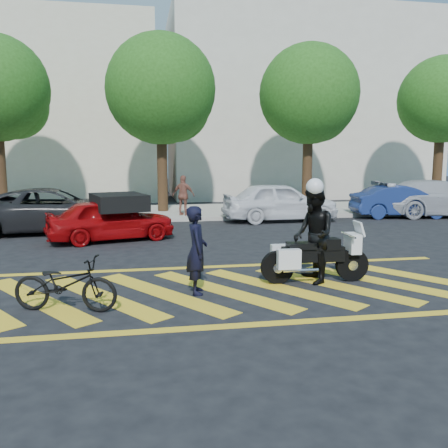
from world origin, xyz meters
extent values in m
plane|color=black|center=(0.00, 0.00, 0.00)|extent=(90.00, 90.00, 0.00)
cube|color=#9E998E|center=(0.00, 12.00, 0.07)|extent=(60.00, 5.00, 0.15)
cube|color=gold|center=(-2.80, 0.00, 0.00)|extent=(2.43, 3.21, 0.01)
cube|color=gold|center=(-1.70, 0.00, 0.00)|extent=(2.43, 3.21, 0.01)
cube|color=gold|center=(-0.60, 0.00, 0.00)|extent=(2.43, 3.21, 0.01)
cube|color=gold|center=(0.50, 0.00, 0.00)|extent=(2.43, 3.21, 0.01)
cube|color=gold|center=(1.60, 0.00, 0.00)|extent=(2.43, 3.21, 0.01)
cube|color=gold|center=(2.70, 0.00, 0.00)|extent=(2.43, 3.21, 0.01)
cube|color=gold|center=(3.80, 0.00, 0.00)|extent=(2.43, 3.21, 0.01)
cube|color=gold|center=(4.90, 0.00, 0.00)|extent=(2.43, 3.21, 0.01)
cube|color=gold|center=(0.00, -1.90, 0.00)|extent=(12.00, 0.20, 0.01)
cube|color=gold|center=(0.00, 1.90, 0.00)|extent=(12.00, 0.20, 0.01)
cube|color=beige|center=(-8.00, 21.00, 5.00)|extent=(16.00, 8.00, 10.00)
cube|color=beige|center=(9.00, 21.00, 5.50)|extent=(16.00, 8.00, 11.00)
cylinder|color=black|center=(-6.50, 12.00, 2.00)|extent=(0.44, 0.44, 4.00)
sphere|color=#224F15|center=(-5.90, 12.30, 4.53)|extent=(2.73, 2.73, 2.73)
cylinder|color=black|center=(0.00, 12.00, 2.00)|extent=(0.44, 0.44, 4.00)
sphere|color=#224F15|center=(0.00, 12.00, 5.26)|extent=(4.60, 4.60, 4.60)
sphere|color=#224F15|center=(0.60, 12.30, 4.58)|extent=(2.99, 2.99, 2.99)
cylinder|color=black|center=(6.50, 12.00, 2.00)|extent=(0.44, 0.44, 4.00)
sphere|color=#224F15|center=(6.50, 12.00, 5.21)|extent=(4.40, 4.40, 4.40)
sphere|color=#224F15|center=(7.10, 12.30, 4.55)|extent=(2.86, 2.86, 2.86)
cylinder|color=black|center=(13.00, 12.00, 2.00)|extent=(0.44, 0.44, 4.00)
sphere|color=#224F15|center=(13.00, 12.00, 5.10)|extent=(4.00, 4.00, 4.00)
imported|color=black|center=(0.02, -0.10, 0.81)|extent=(0.42, 0.61, 1.62)
imported|color=black|center=(-2.20, -0.74, 0.45)|extent=(1.81, 1.02, 0.90)
cylinder|color=black|center=(1.67, 0.28, 0.33)|extent=(0.66, 0.16, 0.65)
cylinder|color=silver|center=(1.67, 0.28, 0.33)|extent=(0.20, 0.17, 0.20)
cylinder|color=black|center=(3.21, 0.22, 0.33)|extent=(0.66, 0.16, 0.65)
cylinder|color=silver|center=(3.21, 0.22, 0.33)|extent=(0.20, 0.17, 0.20)
cube|color=black|center=(2.39, 0.25, 0.57)|extent=(1.25, 0.30, 0.30)
cube|color=black|center=(2.69, 0.24, 0.77)|extent=(0.46, 0.31, 0.22)
cube|color=black|center=(2.14, 0.26, 0.75)|extent=(0.56, 0.36, 0.12)
cube|color=silver|center=(3.21, 0.22, 0.77)|extent=(0.23, 0.42, 0.40)
cube|color=silver|center=(1.83, 0.53, 0.54)|extent=(0.45, 0.19, 0.38)
cube|color=silver|center=(1.81, 0.02, 0.54)|extent=(0.45, 0.19, 0.38)
imported|color=black|center=(2.39, 0.25, 0.96)|extent=(0.76, 0.96, 1.92)
imported|color=#9A0709|center=(-1.85, 5.79, 0.63)|extent=(3.98, 2.46, 1.26)
imported|color=black|center=(-3.81, 7.80, 0.73)|extent=(5.42, 2.82, 1.46)
imported|color=white|center=(4.34, 9.01, 0.75)|extent=(4.46, 1.91, 1.50)
imported|color=navy|center=(9.57, 9.18, 0.66)|extent=(4.16, 1.91, 1.32)
imported|color=#ADAEB5|center=(11.26, 9.20, 0.76)|extent=(5.44, 2.71, 1.52)
imported|color=#905341|center=(0.74, 10.28, 0.95)|extent=(1.01, 0.79, 1.59)
camera|label=1|loc=(-0.97, -8.52, 2.51)|focal=38.00mm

